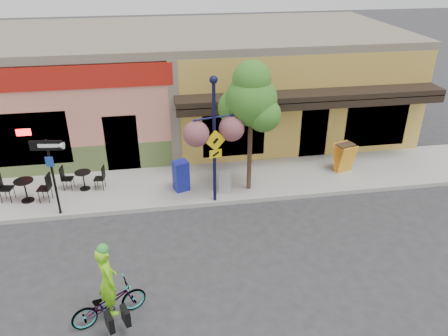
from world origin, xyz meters
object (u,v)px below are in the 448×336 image
object	(u,v)px
bicycle	(109,303)
street_tree	(250,128)
building	(191,81)
one_way_sign	(54,178)
newspaper_box_grey	(225,182)
lamp_post	(214,142)
cyclist_rider	(109,289)
newspaper_box_blue	(181,176)

from	to	relation	value
bicycle	street_tree	size ratio (longest dim) A/B	0.38
building	one_way_sign	size ratio (longest dim) A/B	7.16
bicycle	street_tree	world-z (taller)	street_tree
newspaper_box_grey	street_tree	distance (m)	2.06
building	street_tree	bearing A→B (deg)	-78.01
building	newspaper_box_grey	xyz separation A→B (m)	(0.48, -6.38, -1.70)
lamp_post	street_tree	size ratio (longest dim) A/B	0.93
lamp_post	newspaper_box_grey	xyz separation A→B (m)	(0.43, 0.47, -1.72)
cyclist_rider	newspaper_box_blue	size ratio (longest dim) A/B	1.63
building	newspaper_box_grey	size ratio (longest dim) A/B	22.98
newspaper_box_blue	building	bearing A→B (deg)	62.59
street_tree	one_way_sign	bearing A→B (deg)	-174.68
one_way_sign	newspaper_box_grey	distance (m)	5.47
newspaper_box_blue	newspaper_box_grey	xyz separation A→B (m)	(1.47, -0.41, -0.14)
lamp_post	newspaper_box_grey	distance (m)	1.83
building	lamp_post	xyz separation A→B (m)	(0.05, -6.85, 0.01)
newspaper_box_blue	newspaper_box_grey	distance (m)	1.53
bicycle	lamp_post	size ratio (longest dim) A/B	0.41
building	newspaper_box_grey	bearing A→B (deg)	-85.68
bicycle	one_way_sign	xyz separation A→B (m)	(-1.84, 4.58, 0.96)
building	bicycle	xyz separation A→B (m)	(-3.06, -11.43, -1.79)
cyclist_rider	newspaper_box_blue	xyz separation A→B (m)	(2.03, 5.46, -0.19)
street_tree	newspaper_box_blue	bearing A→B (deg)	172.53
bicycle	cyclist_rider	xyz separation A→B (m)	(0.05, 0.00, 0.42)
building	newspaper_box_blue	bearing A→B (deg)	-99.40
one_way_sign	newspaper_box_grey	xyz separation A→B (m)	(5.38, 0.47, -0.88)
building	street_tree	distance (m)	6.41
bicycle	lamp_post	distance (m)	5.82
cyclist_rider	newspaper_box_grey	distance (m)	6.15
newspaper_box_blue	bicycle	bearing A→B (deg)	-128.82
lamp_post	one_way_sign	bearing A→B (deg)	167.47
lamp_post	one_way_sign	distance (m)	5.03
newspaper_box_blue	street_tree	bearing A→B (deg)	-25.48
building	one_way_sign	xyz separation A→B (m)	(-4.90, -6.85, -0.83)
bicycle	newspaper_box_grey	bearing A→B (deg)	-56.62
bicycle	lamp_post	bearing A→B (deg)	-55.80
bicycle	newspaper_box_grey	world-z (taller)	newspaper_box_grey
newspaper_box_blue	lamp_post	bearing A→B (deg)	-58.30
cyclist_rider	lamp_post	world-z (taller)	lamp_post
one_way_sign	newspaper_box_blue	world-z (taller)	one_way_sign
building	lamp_post	world-z (taller)	building
bicycle	newspaper_box_blue	size ratio (longest dim) A/B	1.62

